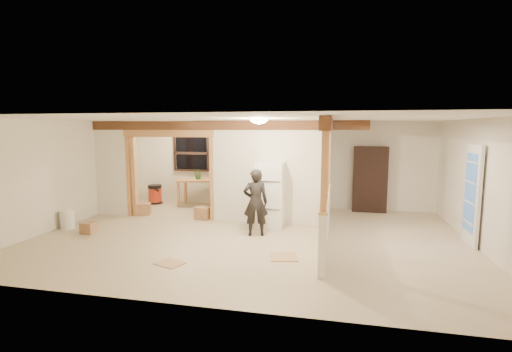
% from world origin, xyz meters
% --- Properties ---
extents(floor, '(9.00, 6.50, 0.01)m').
position_xyz_m(floor, '(0.00, 0.00, -0.01)').
color(floor, '#BDA98C').
rests_on(floor, ground).
extents(ceiling, '(9.00, 6.50, 0.01)m').
position_xyz_m(ceiling, '(0.00, 0.00, 2.50)').
color(ceiling, white).
extents(wall_back, '(9.00, 0.01, 2.50)m').
position_xyz_m(wall_back, '(0.00, 3.25, 1.25)').
color(wall_back, silver).
rests_on(wall_back, floor).
extents(wall_front, '(9.00, 0.01, 2.50)m').
position_xyz_m(wall_front, '(0.00, -3.25, 1.25)').
color(wall_front, silver).
rests_on(wall_front, floor).
extents(wall_left, '(0.01, 6.50, 2.50)m').
position_xyz_m(wall_left, '(-4.50, 0.00, 1.25)').
color(wall_left, silver).
rests_on(wall_left, floor).
extents(wall_right, '(0.01, 6.50, 2.50)m').
position_xyz_m(wall_right, '(4.50, 0.00, 1.25)').
color(wall_right, silver).
rests_on(wall_right, floor).
extents(partition_left_stub, '(0.90, 0.12, 2.50)m').
position_xyz_m(partition_left_stub, '(-4.05, 1.20, 1.25)').
color(partition_left_stub, silver).
rests_on(partition_left_stub, floor).
extents(partition_center, '(2.80, 0.12, 2.50)m').
position_xyz_m(partition_center, '(0.20, 1.20, 1.25)').
color(partition_center, silver).
rests_on(partition_center, floor).
extents(doorway_frame, '(2.46, 0.14, 2.20)m').
position_xyz_m(doorway_frame, '(-2.40, 1.20, 1.10)').
color(doorway_frame, tan).
rests_on(doorway_frame, floor).
extents(header_beam_back, '(7.00, 0.18, 0.22)m').
position_xyz_m(header_beam_back, '(-1.00, 1.20, 2.38)').
color(header_beam_back, brown).
rests_on(header_beam_back, ceiling).
extents(header_beam_right, '(0.18, 3.30, 0.22)m').
position_xyz_m(header_beam_right, '(1.60, -0.40, 2.38)').
color(header_beam_right, brown).
rests_on(header_beam_right, ceiling).
extents(pony_wall, '(0.12, 3.20, 1.00)m').
position_xyz_m(pony_wall, '(1.60, -0.40, 0.50)').
color(pony_wall, silver).
rests_on(pony_wall, floor).
extents(stud_partition, '(0.14, 3.20, 1.32)m').
position_xyz_m(stud_partition, '(1.60, -0.40, 1.66)').
color(stud_partition, tan).
rests_on(stud_partition, pony_wall).
extents(window_back, '(1.12, 0.10, 1.10)m').
position_xyz_m(window_back, '(-2.60, 3.17, 1.55)').
color(window_back, black).
rests_on(window_back, wall_back).
extents(french_door, '(0.12, 0.86, 2.00)m').
position_xyz_m(french_door, '(4.42, 0.40, 1.00)').
color(french_door, white).
rests_on(french_door, floor).
extents(ceiling_dome_main, '(0.36, 0.36, 0.16)m').
position_xyz_m(ceiling_dome_main, '(0.30, -0.50, 2.48)').
color(ceiling_dome_main, '#FFEABF').
rests_on(ceiling_dome_main, ceiling).
extents(ceiling_dome_util, '(0.32, 0.32, 0.14)m').
position_xyz_m(ceiling_dome_util, '(-2.50, 2.30, 2.48)').
color(ceiling_dome_util, '#FFEABF').
rests_on(ceiling_dome_util, ceiling).
extents(hanging_bulb, '(0.07, 0.07, 0.07)m').
position_xyz_m(hanging_bulb, '(-2.00, 1.60, 2.18)').
color(hanging_bulb, '#FFD88C').
rests_on(hanging_bulb, ceiling).
extents(refrigerator, '(0.63, 0.61, 1.54)m').
position_xyz_m(refrigerator, '(0.29, 0.83, 0.77)').
color(refrigerator, white).
rests_on(refrigerator, floor).
extents(woman, '(0.60, 0.46, 1.46)m').
position_xyz_m(woman, '(0.11, 0.08, 0.73)').
color(woman, black).
rests_on(woman, floor).
extents(work_table, '(1.38, 0.89, 0.80)m').
position_xyz_m(work_table, '(-2.17, 2.76, 0.40)').
color(work_table, tan).
rests_on(work_table, floor).
extents(potted_plant, '(0.36, 0.34, 0.32)m').
position_xyz_m(potted_plant, '(-2.22, 2.76, 0.96)').
color(potted_plant, '#376627').
rests_on(potted_plant, work_table).
extents(shop_vac, '(0.57, 0.57, 0.59)m').
position_xyz_m(shop_vac, '(-3.66, 2.79, 0.30)').
color(shop_vac, '#A02714').
rests_on(shop_vac, floor).
extents(bookshelf, '(0.91, 0.30, 1.82)m').
position_xyz_m(bookshelf, '(2.71, 3.03, 0.91)').
color(bookshelf, black).
rests_on(bookshelf, floor).
extents(bucket, '(0.42, 0.42, 0.41)m').
position_xyz_m(bucket, '(-4.31, -0.26, 0.21)').
color(bucket, silver).
rests_on(bucket, floor).
extents(box_util_a, '(0.40, 0.36, 0.31)m').
position_xyz_m(box_util_a, '(-1.53, 1.25, 0.15)').
color(box_util_a, '#A57550').
rests_on(box_util_a, floor).
extents(box_util_b, '(0.42, 0.42, 0.30)m').
position_xyz_m(box_util_b, '(-3.26, 1.37, 0.15)').
color(box_util_b, '#A57550').
rests_on(box_util_b, floor).
extents(box_front, '(0.33, 0.27, 0.25)m').
position_xyz_m(box_front, '(-3.53, -0.56, 0.12)').
color(box_front, '#A57550').
rests_on(box_front, floor).
extents(floor_panel_near, '(0.57, 0.57, 0.02)m').
position_xyz_m(floor_panel_near, '(0.90, -1.16, 0.01)').
color(floor_panel_near, tan).
rests_on(floor_panel_near, floor).
extents(floor_panel_far, '(0.55, 0.50, 0.01)m').
position_xyz_m(floor_panel_far, '(-0.97, -1.90, 0.01)').
color(floor_panel_far, tan).
rests_on(floor_panel_far, floor).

